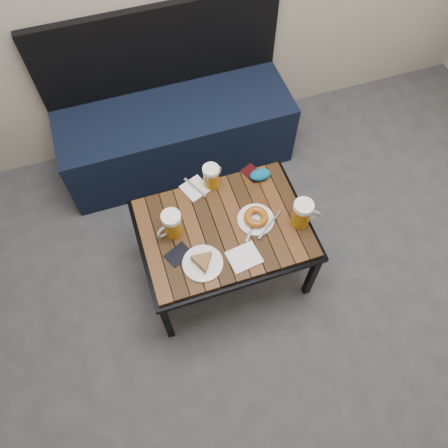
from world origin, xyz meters
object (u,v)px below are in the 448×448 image
object	(u,v)px
passport_navy	(178,254)
knit_pouch	(260,175)
beer_mug_left	(172,224)
bench	(175,128)
plate_pie	(203,262)
beer_mug_centre	(211,176)
plate_bagel	(256,218)
cafe_table	(224,231)
beer_mug_right	(302,213)
passport_burgundy	(252,173)

from	to	relation	value
passport_navy	knit_pouch	xyz separation A→B (m)	(0.52, 0.30, 0.02)
beer_mug_left	knit_pouch	xyz separation A→B (m)	(0.51, 0.17, -0.05)
bench	plate_pie	distance (m)	1.07
beer_mug_centre	plate_bagel	xyz separation A→B (m)	(0.14, -0.28, -0.05)
plate_bagel	knit_pouch	distance (m)	0.26
bench	beer_mug_left	xyz separation A→B (m)	(-0.21, -0.83, 0.27)
cafe_table	knit_pouch	xyz separation A→B (m)	(0.27, 0.22, 0.07)
bench	beer_mug_left	distance (m)	0.90
cafe_table	plate_pie	xyz separation A→B (m)	(-0.16, -0.16, 0.07)
bench	beer_mug_right	distance (m)	1.08
beer_mug_right	passport_navy	world-z (taller)	beer_mug_right
plate_pie	beer_mug_left	bearing A→B (deg)	112.62
bench	beer_mug_left	world-z (taller)	bench
beer_mug_left	plate_bagel	world-z (taller)	beer_mug_left
plate_pie	beer_mug_right	bearing A→B (deg)	7.69
beer_mug_centre	beer_mug_right	world-z (taller)	beer_mug_right
plate_pie	beer_mug_centre	bearing A→B (deg)	67.35
beer_mug_left	passport_burgundy	xyz separation A→B (m)	(0.48, 0.21, -0.07)
beer_mug_centre	passport_navy	size ratio (longest dim) A/B	1.18
knit_pouch	plate_bagel	bearing A→B (deg)	-114.94
plate_pie	plate_bagel	size ratio (longest dim) A/B	0.84
bench	knit_pouch	size ratio (longest dim) A/B	12.73
plate_bagel	beer_mug_right	bearing A→B (deg)	-19.87
passport_navy	knit_pouch	size ratio (longest dim) A/B	1.04
knit_pouch	passport_navy	bearing A→B (deg)	-150.04
bench	cafe_table	xyz separation A→B (m)	(0.03, -0.88, 0.16)
plate_pie	plate_bagel	bearing A→B (deg)	24.52
plate_bagel	beer_mug_left	bearing A→B (deg)	170.98
cafe_table	plate_bagel	bearing A→B (deg)	-5.06
plate_bagel	beer_mug_centre	bearing A→B (deg)	116.87
beer_mug_right	plate_bagel	world-z (taller)	beer_mug_right
passport_navy	beer_mug_centre	bearing A→B (deg)	116.09
bench	passport_navy	size ratio (longest dim) A/B	12.25
cafe_table	beer_mug_right	bearing A→B (deg)	-13.57
beer_mug_right	plate_bagel	bearing A→B (deg)	179.97
beer_mug_right	knit_pouch	world-z (taller)	beer_mug_right
beer_mug_right	knit_pouch	distance (m)	0.33
beer_mug_left	plate_bagel	xyz separation A→B (m)	(0.40, -0.06, -0.05)
beer_mug_right	passport_navy	distance (m)	0.62
beer_mug_centre	passport_burgundy	world-z (taller)	beer_mug_centre
beer_mug_right	plate_bagel	distance (m)	0.22
bench	beer_mug_left	bearing A→B (deg)	-104.41
bench	passport_burgundy	xyz separation A→B (m)	(0.27, -0.62, 0.20)
beer_mug_left	passport_navy	distance (m)	0.14
cafe_table	beer_mug_right	xyz separation A→B (m)	(0.36, -0.09, 0.12)
beer_mug_left	plate_pie	distance (m)	0.23
passport_navy	passport_burgundy	size ratio (longest dim) A/B	1.07
beer_mug_left	plate_pie	size ratio (longest dim) A/B	0.79
cafe_table	passport_navy	size ratio (longest dim) A/B	7.35
beer_mug_left	beer_mug_right	size ratio (longest dim) A/B	0.98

